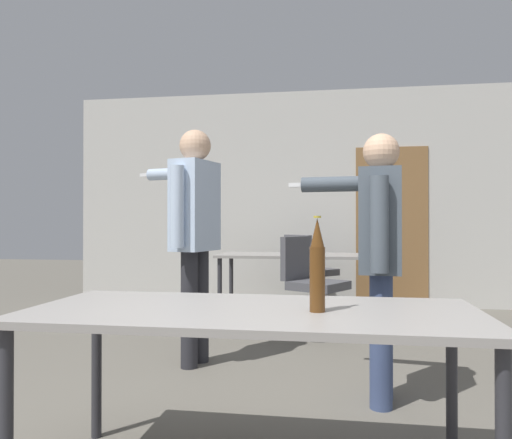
{
  "coord_description": "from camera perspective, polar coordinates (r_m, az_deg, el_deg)",
  "views": [
    {
      "loc": [
        0.38,
        -1.5,
        1.07
      ],
      "look_at": [
        -0.22,
        2.31,
        1.1
      ],
      "focal_mm": 35.0,
      "sensor_mm": 36.0,
      "label": 1
    }
  ],
  "objects": [
    {
      "name": "beer_bottle",
      "position": [
        1.98,
        7.02,
        -5.36
      ],
      "size": [
        0.06,
        0.06,
        0.38
      ],
      "color": "#563314",
      "rests_on": "conference_table_near"
    },
    {
      "name": "back_wall",
      "position": [
        6.64,
        5.94,
        2.41
      ],
      "size": [
        6.28,
        0.12,
        2.82
      ],
      "color": "beige",
      "rests_on": "ground_plane"
    },
    {
      "name": "office_chair_far_left",
      "position": [
        6.19,
        6.06,
        -6.32
      ],
      "size": [
        0.68,
        0.69,
        0.93
      ],
      "rotation": [
        0.0,
        0.0,
        5.52
      ],
      "color": "black",
      "rests_on": "ground_plane"
    },
    {
      "name": "person_far_watching",
      "position": [
        3.07,
        13.87,
        -2.38
      ],
      "size": [
        0.73,
        0.69,
        1.61
      ],
      "rotation": [
        0.0,
        0.0,
        1.44
      ],
      "color": "#3D4C75",
      "rests_on": "ground_plane"
    },
    {
      "name": "conference_table_near",
      "position": [
        2.07,
        -0.44,
        -11.89
      ],
      "size": [
        1.82,
        0.82,
        0.72
      ],
      "color": "gray",
      "rests_on": "ground_plane"
    },
    {
      "name": "office_chair_side_rolled",
      "position": [
        4.85,
        6.37,
        -7.86
      ],
      "size": [
        0.67,
        0.65,
        0.94
      ],
      "rotation": [
        0.0,
        0.0,
        4.2
      ],
      "color": "black",
      "rests_on": "ground_plane"
    },
    {
      "name": "person_right_polo",
      "position": [
        3.82,
        -7.17,
        -0.18
      ],
      "size": [
        0.76,
        0.73,
        1.78
      ],
      "rotation": [
        0.0,
        0.0,
        1.33
      ],
      "color": "#28282D",
      "rests_on": "ground_plane"
    },
    {
      "name": "conference_table_far",
      "position": [
        5.6,
        5.29,
        -4.67
      ],
      "size": [
        1.86,
        0.73,
        0.72
      ],
      "color": "gray",
      "rests_on": "ground_plane"
    }
  ]
}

